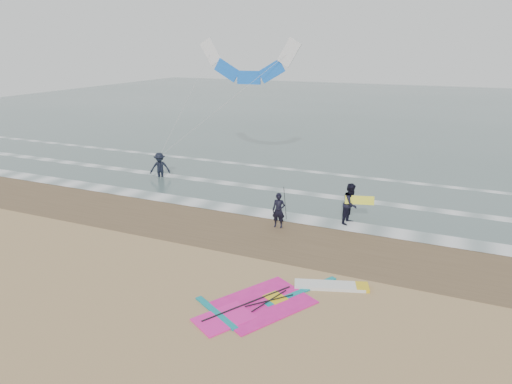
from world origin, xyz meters
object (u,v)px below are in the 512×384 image
at_px(person_standing, 279,210).
at_px(surf_kite, 248,65).
at_px(person_walking, 351,204).
at_px(windsurf_rig, 282,299).
at_px(person_wading, 160,163).

distance_m(person_standing, surf_kite, 10.88).
bearing_deg(person_walking, person_standing, 137.18).
bearing_deg(windsurf_rig, person_wading, 138.99).
bearing_deg(person_standing, person_walking, 25.87).
distance_m(windsurf_rig, surf_kite, 16.69).
distance_m(windsurf_rig, person_walking, 7.64).
xyz_separation_m(person_standing, surf_kite, (-4.95, 7.64, 5.95)).
relative_size(person_standing, surf_kite, 0.20).
height_order(windsurf_rig, person_wading, person_wading).
xyz_separation_m(windsurf_rig, person_walking, (0.55, 7.56, 0.93)).
bearing_deg(surf_kite, person_standing, -57.09).
relative_size(person_standing, person_walking, 0.84).
bearing_deg(person_walking, surf_kite, 68.57).
relative_size(person_wading, surf_kite, 0.24).
xyz_separation_m(person_walking, person_wading, (-12.54, 2.86, 0.00)).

